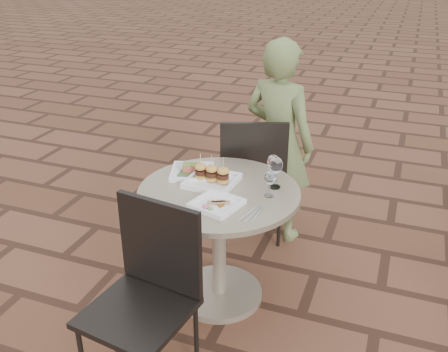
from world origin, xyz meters
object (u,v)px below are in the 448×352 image
(diner, at_px, (279,142))
(plate_sliders, at_px, (212,177))
(chair_far, at_px, (253,170))
(chair_near, at_px, (149,283))
(cafe_table, at_px, (219,228))
(plate_tuna, at_px, (216,204))
(plate_salmon, at_px, (192,171))

(diner, height_order, plate_sliders, diner)
(chair_far, distance_m, diner, 0.26)
(chair_near, distance_m, plate_sliders, 0.76)
(plate_sliders, bearing_deg, cafe_table, -42.81)
(cafe_table, xyz_separation_m, chair_near, (-0.09, -0.67, 0.07))
(plate_tuna, bearing_deg, diner, 86.35)
(diner, distance_m, plate_tuna, 1.01)
(chair_far, relative_size, diner, 0.65)
(diner, relative_size, plate_salmon, 4.72)
(chair_far, bearing_deg, chair_near, 67.23)
(chair_far, distance_m, plate_salmon, 0.62)
(cafe_table, relative_size, plate_sliders, 3.23)
(cafe_table, height_order, chair_near, chair_near)
(chair_far, height_order, plate_sliders, chair_far)
(plate_sliders, bearing_deg, diner, 76.67)
(chair_near, relative_size, plate_tuna, 3.36)
(plate_sliders, xyz_separation_m, plate_tuna, (0.12, -0.24, -0.02))
(diner, relative_size, plate_tuna, 5.16)
(cafe_table, height_order, plate_salmon, plate_salmon)
(diner, xyz_separation_m, plate_tuna, (-0.06, -1.01, 0.03))
(chair_near, relative_size, diner, 0.65)
(diner, bearing_deg, chair_far, 65.07)
(diner, bearing_deg, plate_tuna, 102.62)
(diner, xyz_separation_m, plate_salmon, (-0.34, -0.70, 0.03))
(plate_tuna, bearing_deg, cafe_table, 106.91)
(chair_far, bearing_deg, plate_sliders, 65.86)
(chair_near, height_order, plate_salmon, chair_near)
(cafe_table, relative_size, chair_near, 0.97)
(chair_near, xyz_separation_m, plate_salmon, (-0.13, 0.80, 0.20))
(chair_far, relative_size, chair_near, 1.00)
(chair_far, xyz_separation_m, chair_near, (-0.08, -1.35, 0.00))
(cafe_table, relative_size, plate_tuna, 3.25)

